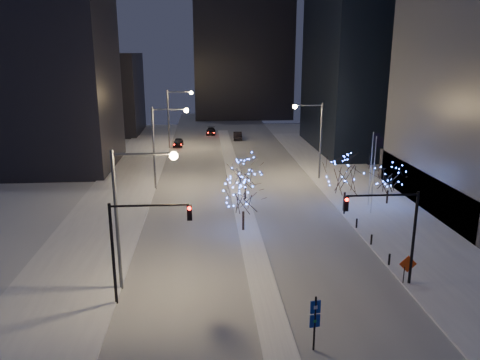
{
  "coord_description": "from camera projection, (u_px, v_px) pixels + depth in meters",
  "views": [
    {
      "loc": [
        -3.96,
        -28.4,
        16.14
      ],
      "look_at": [
        -0.82,
        12.2,
        5.0
      ],
      "focal_mm": 35.0,
      "sensor_mm": 36.0,
      "label": 1
    }
  ],
  "objects": [
    {
      "name": "ground",
      "position": [
        266.0,
        297.0,
        31.86
      ],
      "size": [
        160.0,
        160.0,
        0.0
      ],
      "primitive_type": "plane",
      "color": "silver",
      "rests_on": "ground"
    },
    {
      "name": "filler_west_far",
      "position": [
        95.0,
        94.0,
        95.13
      ],
      "size": [
        18.0,
        16.0,
        16.0
      ],
      "primitive_type": "cube",
      "color": "black",
      "rests_on": "ground"
    },
    {
      "name": "holiday_tree_plaza_far",
      "position": [
        389.0,
        178.0,
        50.51
      ],
      "size": [
        4.96,
        4.96,
        4.61
      ],
      "color": "black",
      "rests_on": "east_sidewalk"
    },
    {
      "name": "traffic_signal_east",
      "position": [
        393.0,
        223.0,
        32.23
      ],
      "size": [
        5.26,
        0.43,
        7.0
      ],
      "color": "black",
      "rests_on": "ground"
    },
    {
      "name": "wayfinding_sign",
      "position": [
        315.0,
        318.0,
        25.7
      ],
      "size": [
        0.59,
        0.17,
        3.33
      ],
      "rotation": [
        0.0,
        0.0,
        0.16
      ],
      "color": "black",
      "rests_on": "ground"
    },
    {
      "name": "holiday_tree_plaza_near",
      "position": [
        346.0,
        175.0,
        48.07
      ],
      "size": [
        5.01,
        5.01,
        5.94
      ],
      "color": "black",
      "rests_on": "east_sidewalk"
    },
    {
      "name": "street_lamp_east",
      "position": [
        314.0,
        131.0,
        59.76
      ],
      "size": [
        3.9,
        0.56,
        10.0
      ],
      "color": "#595E66",
      "rests_on": "ground"
    },
    {
      "name": "construction_sign",
      "position": [
        408.0,
        267.0,
        33.24
      ],
      "size": [
        1.28,
        0.09,
        2.12
      ],
      "rotation": [
        0.0,
        0.0,
        -0.04
      ],
      "color": "black",
      "rests_on": "east_sidewalk"
    },
    {
      "name": "flagpoles",
      "position": [
        373.0,
        166.0,
        48.18
      ],
      "size": [
        1.35,
        2.6,
        8.0
      ],
      "color": "silver",
      "rests_on": "east_sidewalk"
    },
    {
      "name": "street_lamp_w_far",
      "position": [
        174.0,
        111.0,
        79.49
      ],
      "size": [
        4.4,
        0.56,
        10.0
      ],
      "color": "#595E66",
      "rests_on": "ground"
    },
    {
      "name": "east_sidewalk",
      "position": [
        376.0,
        201.0,
        52.19
      ],
      "size": [
        10.0,
        90.0,
        0.15
      ],
      "primitive_type": "cube",
      "color": "white",
      "rests_on": "ground"
    },
    {
      "name": "car_near",
      "position": [
        178.0,
        142.0,
        82.87
      ],
      "size": [
        1.8,
        4.2,
        1.41
      ],
      "primitive_type": "imported",
      "rotation": [
        0.0,
        0.0,
        -0.03
      ],
      "color": "black",
      "rests_on": "ground"
    },
    {
      "name": "median",
      "position": [
        236.0,
        180.0,
        60.69
      ],
      "size": [
        2.0,
        80.0,
        0.15
      ],
      "primitive_type": "cube",
      "color": "white",
      "rests_on": "ground"
    },
    {
      "name": "street_lamp_w_mid",
      "position": [
        162.0,
        136.0,
        55.45
      ],
      "size": [
        4.4,
        0.56,
        10.0
      ],
      "color": "#595E66",
      "rests_on": "ground"
    },
    {
      "name": "bollards",
      "position": [
        364.0,
        231.0,
        42.08
      ],
      "size": [
        0.16,
        12.16,
        0.9
      ],
      "color": "black",
      "rests_on": "east_sidewalk"
    },
    {
      "name": "traffic_signal_west",
      "position": [
        136.0,
        236.0,
        29.97
      ],
      "size": [
        5.26,
        0.43,
        7.0
      ],
      "color": "black",
      "rests_on": "ground"
    },
    {
      "name": "west_sidewalk",
      "position": [
        112.0,
        208.0,
        50.03
      ],
      "size": [
        8.0,
        90.0,
        0.15
      ],
      "primitive_type": "cube",
      "color": "white",
      "rests_on": "ground"
    },
    {
      "name": "road",
      "position": [
        233.0,
        171.0,
        65.52
      ],
      "size": [
        20.0,
        130.0,
        0.02
      ],
      "primitive_type": "cube",
      "color": "#A8ADB7",
      "rests_on": "ground"
    },
    {
      "name": "car_far",
      "position": [
        211.0,
        131.0,
        94.93
      ],
      "size": [
        2.07,
        4.58,
        1.3
      ],
      "primitive_type": "imported",
      "rotation": [
        0.0,
        0.0,
        -0.06
      ],
      "color": "black",
      "rests_on": "ground"
    },
    {
      "name": "car_mid",
      "position": [
        237.0,
        135.0,
        89.61
      ],
      "size": [
        1.72,
        4.57,
        1.49
      ],
      "primitive_type": "imported",
      "rotation": [
        0.0,
        0.0,
        3.11
      ],
      "color": "black",
      "rests_on": "ground"
    },
    {
      "name": "filler_west_near",
      "position": [
        30.0,
        83.0,
        65.07
      ],
      "size": [
        22.0,
        18.0,
        24.0
      ],
      "primitive_type": "cube",
      "color": "black",
      "rests_on": "ground"
    },
    {
      "name": "horizon_block",
      "position": [
        243.0,
        32.0,
        115.24
      ],
      "size": [
        24.0,
        14.0,
        42.0
      ],
      "primitive_type": "cube",
      "color": "black",
      "rests_on": "ground"
    },
    {
      "name": "street_lamp_w_near",
      "position": [
        131.0,
        201.0,
        31.4
      ],
      "size": [
        4.4,
        0.56,
        10.0
      ],
      "color": "#595E66",
      "rests_on": "ground"
    },
    {
      "name": "holiday_tree_median_far",
      "position": [
        245.0,
        173.0,
        51.94
      ],
      "size": [
        4.47,
        4.47,
        4.88
      ],
      "color": "black",
      "rests_on": "median"
    },
    {
      "name": "holiday_tree_median_near",
      "position": [
        243.0,
        197.0,
        42.77
      ],
      "size": [
        4.63,
        4.63,
        4.97
      ],
      "color": "black",
      "rests_on": "median"
    }
  ]
}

